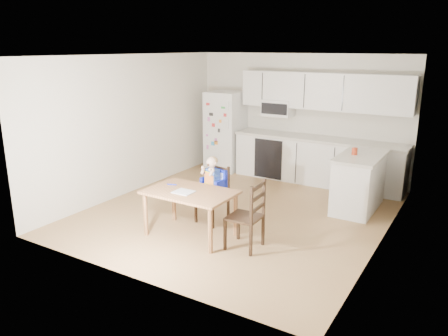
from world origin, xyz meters
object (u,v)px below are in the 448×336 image
object	(u,v)px
kitchen_island	(359,182)
red_cup	(355,151)
chair_booster	(214,183)
dining_table	(190,197)
refrigerator	(226,131)
chair_side	(251,211)

from	to	relation	value
kitchen_island	red_cup	xyz separation A→B (m)	(-0.10, -0.04, 0.52)
kitchen_island	chair_booster	bearing A→B (deg)	-136.07
chair_booster	kitchen_island	bearing A→B (deg)	54.50
kitchen_island	chair_booster	xyz separation A→B (m)	(-1.76, -1.69, 0.16)
red_cup	dining_table	xyz separation A→B (m)	(-1.67, -2.27, -0.41)
dining_table	chair_booster	distance (m)	0.61
refrigerator	red_cup	size ratio (longest dim) A/B	14.85
kitchen_island	red_cup	distance (m)	0.53
red_cup	dining_table	bearing A→B (deg)	-126.34
kitchen_island	chair_booster	size ratio (longest dim) A/B	1.21
refrigerator	dining_table	distance (m)	3.60
red_cup	chair_side	world-z (taller)	red_cup
chair_side	red_cup	bearing A→B (deg)	160.17
refrigerator	red_cup	distance (m)	3.24
dining_table	red_cup	bearing A→B (deg)	53.66
red_cup	chair_side	size ratio (longest dim) A/B	0.12
refrigerator	dining_table	bearing A→B (deg)	-67.01
red_cup	chair_side	xyz separation A→B (m)	(-0.72, -2.21, -0.45)
dining_table	chair_booster	bearing A→B (deg)	89.25
chair_booster	chair_side	size ratio (longest dim) A/B	1.10
refrigerator	chair_side	world-z (taller)	refrigerator
kitchen_island	red_cup	world-z (taller)	red_cup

